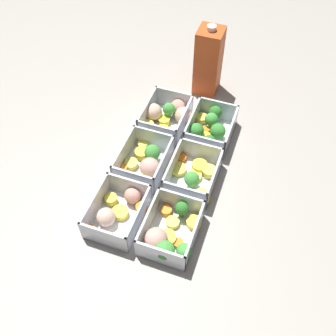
# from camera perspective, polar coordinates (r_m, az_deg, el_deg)

# --- Properties ---
(ground_plane) EXTENTS (4.00, 4.00, 0.00)m
(ground_plane) POSITION_cam_1_polar(r_m,az_deg,el_deg) (0.94, 0.00, -0.78)
(ground_plane) COLOR gray
(container_near_left) EXTENTS (0.14, 0.12, 0.06)m
(container_near_left) POSITION_cam_1_polar(r_m,az_deg,el_deg) (0.82, 0.15, -9.62)
(container_near_left) COLOR silver
(container_near_left) RESTS_ON ground_plane
(container_near_center) EXTENTS (0.14, 0.13, 0.06)m
(container_near_center) POSITION_cam_1_polar(r_m,az_deg,el_deg) (0.92, 3.75, -1.08)
(container_near_center) COLOR silver
(container_near_center) RESTS_ON ground_plane
(container_near_right) EXTENTS (0.14, 0.11, 0.06)m
(container_near_right) POSITION_cam_1_polar(r_m,az_deg,el_deg) (1.01, 6.09, 5.80)
(container_near_right) COLOR silver
(container_near_right) RESTS_ON ground_plane
(container_far_left) EXTENTS (0.14, 0.12, 0.06)m
(container_far_left) POSITION_cam_1_polar(r_m,az_deg,el_deg) (0.86, -7.32, -6.22)
(container_far_left) COLOR silver
(container_far_left) RESTS_ON ground_plane
(container_far_center) EXTENTS (0.15, 0.11, 0.06)m
(container_far_center) POSITION_cam_1_polar(r_m,az_deg,el_deg) (0.94, -3.29, 0.91)
(container_far_center) COLOR silver
(container_far_center) RESTS_ON ground_plane
(container_far_right) EXTENTS (0.14, 0.14, 0.06)m
(container_far_right) POSITION_cam_1_polar(r_m,az_deg,el_deg) (1.04, -0.09, 7.64)
(container_far_right) COLOR silver
(container_far_right) RESTS_ON ground_plane
(juice_carton) EXTENTS (0.07, 0.07, 0.20)m
(juice_carton) POSITION_cam_1_polar(r_m,az_deg,el_deg) (1.10, 5.75, 15.19)
(juice_carton) COLOR #D14C1E
(juice_carton) RESTS_ON ground_plane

